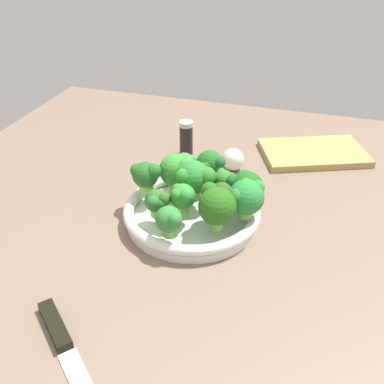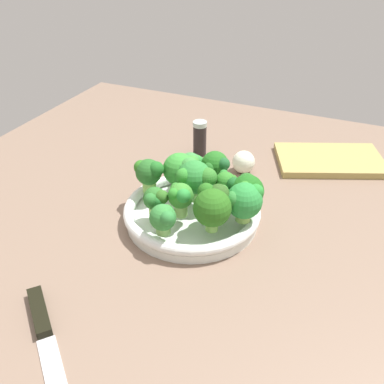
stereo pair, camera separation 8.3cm
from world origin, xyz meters
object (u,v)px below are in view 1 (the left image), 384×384
Objects in this scene: bowl at (192,213)px; knife at (66,350)px; broccoli_floret_8 at (246,187)px; broccoli_floret_10 at (170,219)px; broccoli_floret_11 at (185,164)px; broccoli_floret_1 at (194,178)px; broccoli_floret_12 at (224,182)px; cutting_board at (314,153)px; broccoli_floret_2 at (210,165)px; broccoli_floret_3 at (182,197)px; broccoli_floret_9 at (246,196)px; broccoli_floret_5 at (218,198)px; pepper_shaker at (186,138)px; broccoli_floret_7 at (157,202)px; broccoli_floret_6 at (217,203)px; garlic_bulb at (234,160)px; broccoli_floret_0 at (145,175)px; broccoli_floret_4 at (179,170)px.

bowl is 34.99cm from knife.
broccoli_floret_10 is at bearing -129.23° from broccoli_floret_8.
broccoli_floret_8 reaches higher than broccoli_floret_11.
broccoli_floret_12 is (5.22, 2.21, -1.23)cm from broccoli_floret_1.
broccoli_floret_11 is 35.99cm from cutting_board.
broccoli_floret_2 reaches higher than broccoli_floret_8.
broccoli_floret_3 is 44.48cm from cutting_board.
broccoli_floret_1 is 11.91cm from broccoli_floret_10.
broccoli_floret_10 is (-11.29, -9.23, -1.08)cm from broccoli_floret_9.
broccoli_floret_5 is at bearing -48.49° from broccoli_floret_11.
broccoli_floret_1 is at bearing 78.40° from knife.
broccoli_floret_12 is at bearing 137.84° from broccoli_floret_9.
broccoli_floret_11 is 0.64× the size of pepper_shaker.
broccoli_floret_2 is 1.08× the size of broccoli_floret_3.
broccoli_floret_10 is at bearing -80.12° from broccoli_floret_11.
broccoli_floret_1 reaches higher than knife.
broccoli_floret_10 is (-0.41, -5.82, -0.94)cm from broccoli_floret_3.
broccoli_floret_7 is 0.73× the size of broccoli_floret_9.
broccoli_floret_5 is 0.78× the size of broccoli_floret_6.
broccoli_floret_12 is 0.25× the size of cutting_board.
broccoli_floret_8 is (8.46, -5.81, -0.28)cm from broccoli_floret_2.
broccoli_floret_3 reaches higher than garlic_bulb.
broccoli_floret_1 is at bearing 166.40° from broccoli_floret_9.
broccoli_floret_4 is (5.60, 3.69, 0.00)cm from broccoli_floret_0.
garlic_bulb is at bearing 81.36° from bowl.
knife is (-2.75, -28.75, -6.41)cm from broccoli_floret_7.
broccoli_floret_9 reaches higher than broccoli_floret_10.
broccoli_floret_4 is at bearing -113.58° from garlic_bulb.
broccoli_floret_10 is at bearing -94.06° from broccoli_floret_3.
broccoli_floret_6 reaches higher than broccoli_floret_8.
broccoli_floret_1 is at bearing -173.07° from broccoli_floret_8.
broccoli_floret_10 reaches higher than pepper_shaker.
broccoli_floret_1 reaches higher than cutting_board.
broccoli_floret_7 is (-10.31, -3.74, -0.43)cm from broccoli_floret_5.
broccoli_floret_3 is at bearing -124.68° from broccoli_floret_12.
broccoli_floret_1 is (9.62, 0.94, 0.41)cm from broccoli_floret_0.
broccoli_floret_11 is at bearing 131.51° from broccoli_floret_5.
broccoli_floret_1 is 8.95cm from broccoli_floret_7.
pepper_shaker is (-18.95, 22.81, -3.18)cm from broccoli_floret_8.
pepper_shaker is at bearing 98.20° from broccoli_floret_7.
broccoli_floret_9 is 0.85× the size of pepper_shaker.
broccoli_floret_8 is at bearing 35.05° from broccoli_floret_3.
broccoli_floret_10 is (-6.46, -8.04, -0.52)cm from broccoli_floret_5.
broccoli_floret_5 is 6.40cm from broccoli_floret_8.
broccoli_floret_3 is 0.88× the size of broccoli_floret_9.
broccoli_floret_4 reaches higher than broccoli_floret_12.
broccoli_floret_2 is 11.58cm from broccoli_floret_5.
garlic_bulb is at bearing -144.40° from cutting_board.
broccoli_floret_2 reaches higher than bowl.
broccoli_floret_10 is at bearing -116.07° from cutting_board.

